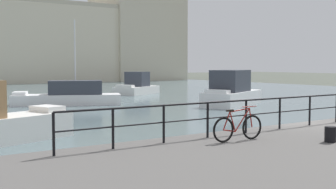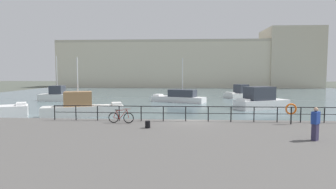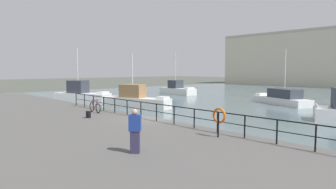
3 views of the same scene
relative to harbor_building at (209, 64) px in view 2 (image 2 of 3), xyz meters
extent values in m
plane|color=#4C5147|center=(-6.61, -63.94, -6.84)|extent=(240.00, 240.00, 0.00)
cube|color=slate|center=(-6.61, -33.74, -6.83)|extent=(80.00, 60.00, 0.01)
cube|color=#565451|center=(-6.61, -70.44, -6.42)|extent=(56.00, 13.00, 0.82)
cube|color=beige|center=(-6.61, 0.01, -0.46)|extent=(74.54, 12.42, 12.75)
cube|color=#C0B69F|center=(23.38, 0.01, 1.57)|extent=(14.56, 13.66, 16.81)
cube|color=#B1A993|center=(-6.61, -5.90, 6.26)|extent=(74.54, 0.60, 0.70)
cube|color=white|center=(-8.06, -43.65, -6.44)|extent=(8.09, 5.06, 0.78)
cube|color=#333842|center=(-7.46, -43.90, -5.53)|extent=(4.26, 3.18, 1.03)
cube|color=white|center=(-11.10, -42.34, -5.93)|extent=(1.46, 1.74, 0.24)
cylinder|color=silver|center=(-7.46, -43.90, -2.76)|extent=(0.10, 0.10, 4.51)
cube|color=white|center=(-25.98, -42.79, -6.33)|extent=(6.24, 2.37, 1.00)
cube|color=#333842|center=(-26.45, -42.80, -5.19)|extent=(1.91, 1.82, 1.27)
cube|color=white|center=(-23.37, -42.76, -5.71)|extent=(0.77, 1.61, 0.24)
cylinder|color=silver|center=(-26.45, -42.80, -2.32)|extent=(0.10, 0.10, 4.47)
cube|color=white|center=(2.28, -36.16, -6.44)|extent=(5.72, 4.73, 0.78)
cube|color=#333842|center=(2.43, -36.08, -5.30)|extent=(2.48, 2.61, 1.48)
cube|color=white|center=(0.40, -37.18, -5.93)|extent=(1.41, 1.90, 0.24)
cube|color=white|center=(-22.84, -58.31, -5.58)|extent=(1.46, 1.76, 0.24)
cube|color=white|center=(-16.96, -57.73, -6.32)|extent=(7.79, 4.28, 1.02)
cube|color=#997047|center=(-17.41, -57.89, -5.11)|extent=(2.91, 2.25, 1.40)
cube|color=white|center=(-13.94, -56.67, -5.69)|extent=(1.29, 1.52, 0.24)
cylinder|color=silver|center=(-17.41, -57.89, -2.76)|extent=(0.10, 0.10, 3.30)
cube|color=white|center=(1.95, -50.81, -6.31)|extent=(6.79, 4.87, 1.03)
cube|color=#333842|center=(1.60, -50.98, -5.01)|extent=(3.72, 3.18, 1.57)
cube|color=white|center=(-0.48, -51.98, -5.67)|extent=(1.40, 1.79, 0.24)
cylinder|color=black|center=(-16.51, -64.69, -5.49)|extent=(0.07, 0.07, 1.05)
cylinder|color=black|center=(-14.94, -64.69, -5.49)|extent=(0.07, 0.07, 1.05)
cylinder|color=black|center=(-13.36, -64.69, -5.49)|extent=(0.07, 0.07, 1.05)
cylinder|color=black|center=(-11.78, -64.69, -5.49)|extent=(0.07, 0.07, 1.05)
cylinder|color=black|center=(-10.21, -64.69, -5.49)|extent=(0.07, 0.07, 1.05)
cylinder|color=black|center=(-8.63, -64.69, -5.49)|extent=(0.07, 0.07, 1.05)
cylinder|color=black|center=(-7.05, -64.69, -5.49)|extent=(0.07, 0.07, 1.05)
cylinder|color=black|center=(-5.48, -64.69, -5.49)|extent=(0.07, 0.07, 1.05)
cylinder|color=black|center=(-3.90, -64.69, -5.49)|extent=(0.07, 0.07, 1.05)
cylinder|color=black|center=(-2.32, -64.69, -5.49)|extent=(0.07, 0.07, 1.05)
cylinder|color=black|center=(-0.75, -64.69, -5.49)|extent=(0.07, 0.07, 1.05)
cylinder|color=black|center=(0.83, -64.69, -5.49)|extent=(0.07, 0.07, 1.05)
cylinder|color=black|center=(2.41, -64.69, -5.49)|extent=(0.07, 0.07, 1.05)
cylinder|color=black|center=(-5.48, -64.69, -4.96)|extent=(22.08, 0.06, 0.06)
cylinder|color=black|center=(-5.48, -64.69, -5.44)|extent=(22.08, 0.04, 0.04)
torus|color=black|center=(-10.91, -65.66, -5.65)|extent=(0.72, 0.10, 0.72)
torus|color=black|center=(-11.96, -65.60, -5.65)|extent=(0.72, 0.10, 0.72)
cylinder|color=maroon|center=(-11.28, -65.64, -5.41)|extent=(0.55, 0.07, 0.66)
cylinder|color=maroon|center=(-11.64, -65.62, -5.45)|extent=(0.24, 0.05, 0.58)
cylinder|color=maroon|center=(-11.38, -65.63, -5.13)|extent=(0.72, 0.08, 0.11)
cylinder|color=maroon|center=(-11.75, -65.61, -5.69)|extent=(0.43, 0.06, 0.12)
cylinder|color=maroon|center=(-11.85, -65.60, -5.41)|extent=(0.26, 0.05, 0.51)
cylinder|color=maroon|center=(-10.96, -65.66, -5.37)|extent=(0.14, 0.04, 0.57)
cube|color=black|center=(-11.74, -65.61, -5.12)|extent=(0.22, 0.10, 0.05)
cylinder|color=maroon|center=(-11.02, -65.65, -5.04)|extent=(0.52, 0.05, 0.02)
cylinder|color=black|center=(-9.40, -67.23, -5.79)|extent=(0.32, 0.32, 0.44)
cylinder|color=black|center=(-0.10, -65.46, -5.44)|extent=(0.08, 0.08, 1.15)
torus|color=orange|center=(-0.10, -65.40, -4.99)|extent=(0.75, 0.11, 0.75)
cube|color=#332D4C|center=(-0.56, -69.92, -5.59)|extent=(0.41, 0.41, 0.85)
cube|color=navy|center=(-0.56, -69.92, -4.85)|extent=(0.51, 0.50, 0.62)
sphere|color=tan|center=(-0.56, -69.92, -4.43)|extent=(0.22, 0.22, 0.22)
camera|label=1|loc=(-20.06, -74.76, -3.83)|focal=46.80mm
camera|label=2|loc=(-7.12, -84.29, -2.60)|focal=30.06mm
camera|label=3|loc=(8.45, -76.49, -2.86)|focal=31.88mm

